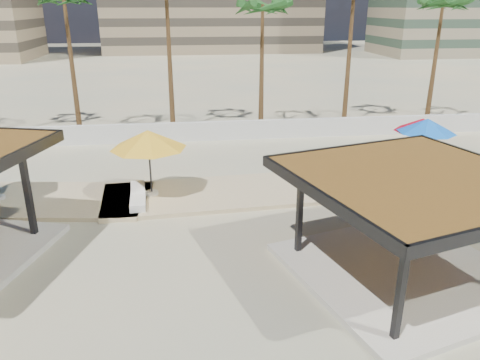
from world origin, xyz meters
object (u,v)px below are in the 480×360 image
object	(u,v)px
umbrella_c	(422,125)
lounger_b	(419,186)
lounger_a	(138,200)
pavilion_central	(411,217)

from	to	relation	value
umbrella_c	lounger_b	size ratio (longest dim) A/B	1.65
umbrella_c	lounger_a	size ratio (longest dim) A/B	1.87
lounger_a	lounger_b	world-z (taller)	lounger_b
pavilion_central	umbrella_c	xyz separation A→B (m)	(5.42, 9.78, 0.27)
pavilion_central	umbrella_c	size ratio (longest dim) A/B	2.33
umbrella_c	pavilion_central	bearing A→B (deg)	-118.99
pavilion_central	lounger_b	xyz separation A→B (m)	(3.82, 6.43, -1.67)
umbrella_c	lounger_a	bearing A→B (deg)	-166.62
lounger_b	pavilion_central	bearing A→B (deg)	164.15
lounger_a	umbrella_c	bearing A→B (deg)	-79.38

